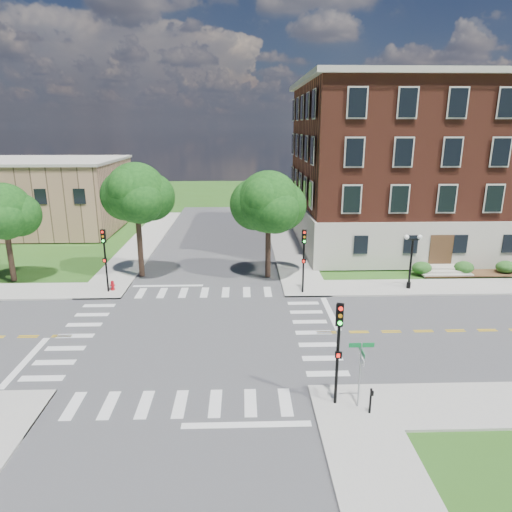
{
  "coord_description": "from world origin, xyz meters",
  "views": [
    {
      "loc": [
        2.89,
        -25.35,
        12.17
      ],
      "look_at": [
        3.87,
        6.02,
        3.2
      ],
      "focal_mm": 32.0,
      "sensor_mm": 36.0,
      "label": 1
    }
  ],
  "objects_px": {
    "twin_lamp_west": "(411,258)",
    "push_button_post": "(371,400)",
    "traffic_signal_nw": "(105,252)",
    "street_sign_pole": "(361,362)",
    "traffic_signal_ne": "(304,253)",
    "fire_hydrant": "(113,286)",
    "traffic_signal_se": "(338,341)"
  },
  "relations": [
    {
      "from": "street_sign_pole",
      "to": "push_button_post",
      "type": "xyz_separation_m",
      "value": [
        0.4,
        -0.54,
        -1.51
      ]
    },
    {
      "from": "traffic_signal_ne",
      "to": "street_sign_pole",
      "type": "relative_size",
      "value": 1.55
    },
    {
      "from": "street_sign_pole",
      "to": "traffic_signal_se",
      "type": "bearing_deg",
      "value": 164.55
    },
    {
      "from": "twin_lamp_west",
      "to": "push_button_post",
      "type": "xyz_separation_m",
      "value": [
        -7.31,
        -15.72,
        -1.73
      ]
    },
    {
      "from": "traffic_signal_se",
      "to": "twin_lamp_west",
      "type": "distance_m",
      "value": 17.25
    },
    {
      "from": "push_button_post",
      "to": "traffic_signal_nw",
      "type": "bearing_deg",
      "value": 134.94
    },
    {
      "from": "twin_lamp_west",
      "to": "fire_hydrant",
      "type": "bearing_deg",
      "value": 179.26
    },
    {
      "from": "street_sign_pole",
      "to": "fire_hydrant",
      "type": "height_order",
      "value": "street_sign_pole"
    },
    {
      "from": "traffic_signal_nw",
      "to": "street_sign_pole",
      "type": "height_order",
      "value": "traffic_signal_nw"
    },
    {
      "from": "twin_lamp_west",
      "to": "push_button_post",
      "type": "relative_size",
      "value": 3.53
    },
    {
      "from": "traffic_signal_ne",
      "to": "twin_lamp_west",
      "type": "relative_size",
      "value": 1.13
    },
    {
      "from": "traffic_signal_se",
      "to": "fire_hydrant",
      "type": "distance_m",
      "value": 20.87
    },
    {
      "from": "push_button_post",
      "to": "fire_hydrant",
      "type": "relative_size",
      "value": 1.6
    },
    {
      "from": "traffic_signal_se",
      "to": "traffic_signal_ne",
      "type": "distance_m",
      "value": 14.27
    },
    {
      "from": "twin_lamp_west",
      "to": "fire_hydrant",
      "type": "distance_m",
      "value": 22.8
    },
    {
      "from": "twin_lamp_west",
      "to": "fire_hydrant",
      "type": "height_order",
      "value": "twin_lamp_west"
    },
    {
      "from": "twin_lamp_west",
      "to": "street_sign_pole",
      "type": "relative_size",
      "value": 1.36
    },
    {
      "from": "traffic_signal_ne",
      "to": "twin_lamp_west",
      "type": "distance_m",
      "value": 8.33
    },
    {
      "from": "traffic_signal_ne",
      "to": "street_sign_pole",
      "type": "bearing_deg",
      "value": -87.73
    },
    {
      "from": "traffic_signal_nw",
      "to": "twin_lamp_west",
      "type": "bearing_deg",
      "value": 0.07
    },
    {
      "from": "fire_hydrant",
      "to": "traffic_signal_se",
      "type": "bearing_deg",
      "value": -47.27
    },
    {
      "from": "traffic_signal_se",
      "to": "street_sign_pole",
      "type": "xyz_separation_m",
      "value": [
        0.96,
        -0.27,
        -0.88
      ]
    },
    {
      "from": "street_sign_pole",
      "to": "fire_hydrant",
      "type": "xyz_separation_m",
      "value": [
        -15.0,
        15.46,
        -1.84
      ]
    },
    {
      "from": "traffic_signal_se",
      "to": "fire_hydrant",
      "type": "height_order",
      "value": "traffic_signal_se"
    },
    {
      "from": "traffic_signal_ne",
      "to": "street_sign_pole",
      "type": "xyz_separation_m",
      "value": [
        0.58,
        -14.53,
        -0.88
      ]
    },
    {
      "from": "push_button_post",
      "to": "twin_lamp_west",
      "type": "bearing_deg",
      "value": 65.06
    },
    {
      "from": "twin_lamp_west",
      "to": "traffic_signal_ne",
      "type": "bearing_deg",
      "value": -175.55
    },
    {
      "from": "twin_lamp_west",
      "to": "street_sign_pole",
      "type": "xyz_separation_m",
      "value": [
        -7.71,
        -15.17,
        -0.21
      ]
    },
    {
      "from": "traffic_signal_ne",
      "to": "fire_hydrant",
      "type": "xyz_separation_m",
      "value": [
        -14.42,
        0.94,
        -2.72
      ]
    },
    {
      "from": "traffic_signal_ne",
      "to": "traffic_signal_nw",
      "type": "distance_m",
      "value": 14.69
    },
    {
      "from": "traffic_signal_se",
      "to": "traffic_signal_ne",
      "type": "bearing_deg",
      "value": 88.45
    },
    {
      "from": "traffic_signal_se",
      "to": "fire_hydrant",
      "type": "bearing_deg",
      "value": 132.73
    }
  ]
}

